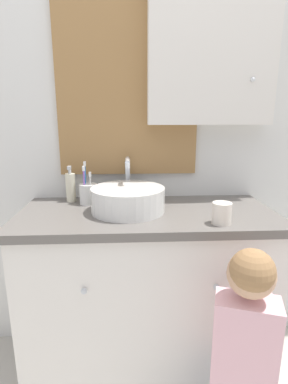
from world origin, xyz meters
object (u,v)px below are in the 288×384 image
Objects in this scene: sink_basin at (128,198)px; child_figure at (245,343)px; drinking_cup at (222,213)px; toothbrush_holder at (88,193)px; soap_dispenser at (71,187)px.

sink_basin is 0.70m from child_figure.
sink_basin is at bearing 152.76° from drinking_cup.
child_figure is 9.84× the size of drinking_cup.
toothbrush_holder is 0.10m from soap_dispenser.
drinking_cup is (0.64, -0.35, -0.03)m from soap_dispenser.
child_figure is (0.39, -0.43, -0.40)m from sink_basin.
soap_dispenser is 2.08× the size of drinking_cup.
sink_basin is 0.32m from soap_dispenser.
soap_dispenser is at bearing 152.56° from toothbrush_holder.
child_figure is at bearing -43.32° from toothbrush_holder.
toothbrush_holder is 0.24× the size of child_figure.
toothbrush_holder is 0.89m from child_figure.
toothbrush_holder is (-0.19, 0.12, -0.00)m from sink_basin.
toothbrush_holder reaches higher than drinking_cup.
soap_dispenser is (-0.28, 0.17, 0.02)m from sink_basin.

